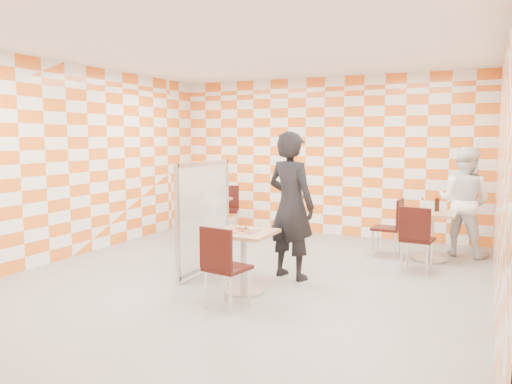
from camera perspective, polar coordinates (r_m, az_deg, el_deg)
room_shell at (r=6.92m, az=0.45°, el=3.21°), size 7.00×7.00×7.00m
main_table at (r=6.04m, az=-1.45°, el=-6.75°), size 0.70×0.70×0.75m
second_table at (r=8.03m, az=19.37°, el=-3.84°), size 0.70×0.70×0.75m
empty_table at (r=9.21m, az=-5.61°, el=-2.23°), size 0.70×0.70×0.75m
chair_main_front at (r=5.42m, az=-3.89°, el=-7.91°), size 0.49×0.49×0.92m
chair_second_front at (r=7.24m, az=17.83°, el=-4.59°), size 0.46×0.47×0.92m
chair_second_side at (r=8.04m, az=15.35°, el=-3.44°), size 0.44×0.43×0.92m
chair_empty_near at (r=8.70m, az=-7.40°, el=-2.53°), size 0.56×0.57×0.92m
chair_empty_far at (r=9.74m, az=-3.24°, el=-1.54°), size 0.55×0.56×0.92m
partition at (r=6.89m, az=-5.96°, el=-2.78°), size 0.08×1.38×1.55m
man_dark at (r=6.60m, az=4.00°, el=-1.55°), size 0.82×0.66×1.95m
man_white at (r=8.52m, az=22.69°, el=-1.00°), size 1.00×0.88×1.72m
pizza_on_foil at (r=5.98m, az=-1.52°, el=-4.37°), size 0.40×0.40×0.04m
sport_bottle at (r=8.05m, az=18.47°, el=-1.41°), size 0.06×0.06×0.20m
soda_bottle at (r=8.04m, az=19.98°, el=-1.36°), size 0.07×0.07×0.23m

